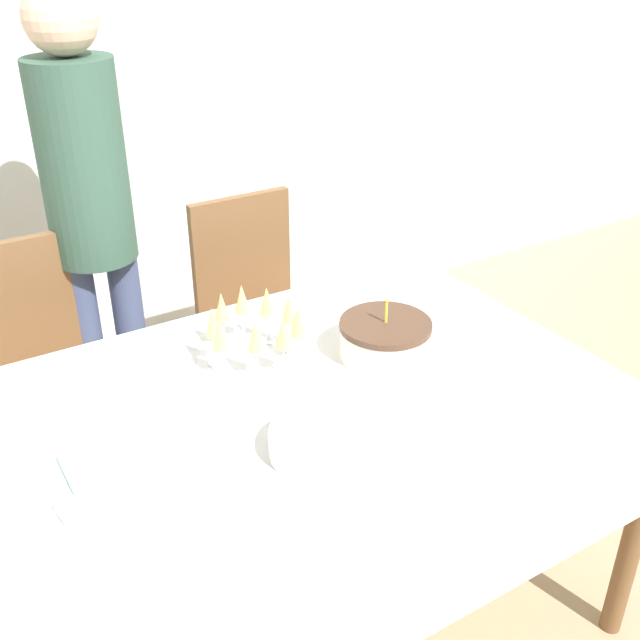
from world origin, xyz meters
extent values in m
plane|color=tan|center=(0.00, 0.00, 0.00)|extent=(12.00, 12.00, 0.00)
cube|color=silver|center=(0.00, 1.73, 1.35)|extent=(8.00, 0.05, 2.70)
cube|color=white|center=(0.00, 0.00, 0.75)|extent=(1.75, 1.15, 0.03)
cube|color=white|center=(0.00, 0.00, 0.66)|extent=(1.78, 1.18, 0.21)
cylinder|color=brown|center=(0.81, -0.52, 0.37)|extent=(0.06, 0.06, 0.74)
cylinder|color=brown|center=(0.81, 0.52, 0.37)|extent=(0.06, 0.06, 0.74)
cube|color=brown|center=(-0.39, 0.83, 0.44)|extent=(0.43, 0.43, 0.04)
cube|color=brown|center=(-0.40, 1.02, 0.71)|extent=(0.40, 0.04, 0.50)
cylinder|color=brown|center=(-0.21, 0.65, 0.21)|extent=(0.04, 0.04, 0.42)
cylinder|color=brown|center=(-0.57, 0.64, 0.21)|extent=(0.04, 0.04, 0.42)
cylinder|color=brown|center=(-0.22, 1.01, 0.21)|extent=(0.04, 0.04, 0.42)
cylinder|color=brown|center=(-0.58, 1.00, 0.21)|extent=(0.04, 0.04, 0.42)
cube|color=brown|center=(0.39, 0.83, 0.44)|extent=(0.42, 0.42, 0.04)
cube|color=brown|center=(0.39, 1.02, 0.71)|extent=(0.40, 0.04, 0.50)
cylinder|color=brown|center=(0.57, 0.65, 0.21)|extent=(0.04, 0.04, 0.42)
cylinder|color=brown|center=(0.21, 0.65, 0.21)|extent=(0.04, 0.04, 0.42)
cylinder|color=brown|center=(0.57, 1.01, 0.21)|extent=(0.04, 0.04, 0.42)
cylinder|color=brown|center=(0.21, 1.01, 0.21)|extent=(0.04, 0.04, 0.42)
cylinder|color=silver|center=(0.38, 0.09, 0.81)|extent=(0.25, 0.25, 0.09)
cylinder|color=#4C3323|center=(0.38, 0.09, 0.87)|extent=(0.26, 0.26, 0.02)
cylinder|color=yellow|center=(0.38, 0.09, 0.90)|extent=(0.01, 0.01, 0.06)
sphere|color=#F9CC4C|center=(0.38, 0.09, 0.94)|extent=(0.01, 0.01, 0.01)
cylinder|color=silver|center=(0.06, 0.26, 0.77)|extent=(0.33, 0.33, 0.01)
cylinder|color=silver|center=(0.17, 0.25, 0.78)|extent=(0.05, 0.05, 0.00)
cylinder|color=silver|center=(0.17, 0.25, 0.82)|extent=(0.01, 0.01, 0.08)
cone|color=#E0CC72|center=(0.17, 0.25, 0.91)|extent=(0.04, 0.04, 0.08)
cylinder|color=silver|center=(0.14, 0.32, 0.78)|extent=(0.05, 0.05, 0.00)
cylinder|color=silver|center=(0.14, 0.32, 0.82)|extent=(0.01, 0.01, 0.08)
cone|color=#E0CC72|center=(0.14, 0.32, 0.91)|extent=(0.04, 0.04, 0.08)
cylinder|color=silver|center=(0.08, 0.37, 0.78)|extent=(0.05, 0.05, 0.00)
cylinder|color=silver|center=(0.08, 0.37, 0.82)|extent=(0.01, 0.01, 0.08)
cone|color=#E0CC72|center=(0.08, 0.37, 0.91)|extent=(0.04, 0.04, 0.08)
cylinder|color=silver|center=(0.01, 0.35, 0.78)|extent=(0.05, 0.05, 0.00)
cylinder|color=silver|center=(0.01, 0.35, 0.82)|extent=(0.01, 0.01, 0.08)
cone|color=#E0CC72|center=(0.01, 0.35, 0.91)|extent=(0.04, 0.04, 0.08)
cylinder|color=silver|center=(-0.05, 0.29, 0.78)|extent=(0.05, 0.05, 0.00)
cylinder|color=silver|center=(-0.05, 0.29, 0.82)|extent=(0.01, 0.01, 0.08)
cone|color=#E0CC72|center=(-0.05, 0.29, 0.91)|extent=(0.04, 0.04, 0.08)
cylinder|color=silver|center=(-0.06, 0.21, 0.78)|extent=(0.05, 0.05, 0.00)
cylinder|color=silver|center=(-0.06, 0.21, 0.82)|extent=(0.01, 0.01, 0.08)
cone|color=#E0CC72|center=(-0.06, 0.21, 0.91)|extent=(0.04, 0.04, 0.08)
cylinder|color=silver|center=(0.02, 0.16, 0.78)|extent=(0.05, 0.05, 0.00)
cylinder|color=silver|center=(0.02, 0.16, 0.82)|extent=(0.01, 0.01, 0.08)
cone|color=#E0CC72|center=(0.02, 0.16, 0.91)|extent=(0.04, 0.04, 0.08)
cylinder|color=silver|center=(0.09, 0.14, 0.78)|extent=(0.05, 0.05, 0.00)
cylinder|color=silver|center=(0.09, 0.14, 0.82)|extent=(0.01, 0.01, 0.08)
cone|color=#E0CC72|center=(0.09, 0.14, 0.91)|extent=(0.04, 0.04, 0.08)
cylinder|color=silver|center=(0.15, 0.17, 0.78)|extent=(0.05, 0.05, 0.00)
cylinder|color=silver|center=(0.15, 0.17, 0.82)|extent=(0.01, 0.01, 0.08)
cone|color=#E0CC72|center=(0.15, 0.17, 0.91)|extent=(0.04, 0.04, 0.08)
cylinder|color=silver|center=(0.00, -0.19, 0.77)|extent=(0.24, 0.24, 0.01)
cylinder|color=silver|center=(0.00, -0.19, 0.78)|extent=(0.24, 0.24, 0.01)
cylinder|color=silver|center=(0.00, -0.19, 0.79)|extent=(0.24, 0.24, 0.01)
cylinder|color=silver|center=(0.00, -0.19, 0.79)|extent=(0.24, 0.24, 0.01)
cylinder|color=silver|center=(0.00, -0.19, 0.80)|extent=(0.24, 0.24, 0.01)
cylinder|color=silver|center=(0.00, -0.19, 0.81)|extent=(0.24, 0.24, 0.01)
cylinder|color=silver|center=(0.00, -0.19, 0.81)|extent=(0.24, 0.24, 0.01)
cylinder|color=silver|center=(0.00, -0.19, 0.82)|extent=(0.24, 0.24, 0.01)
cylinder|color=silver|center=(0.00, -0.19, 0.83)|extent=(0.24, 0.24, 0.01)
cube|color=silver|center=(0.49, -0.16, 0.77)|extent=(0.30, 0.04, 0.00)
cube|color=silver|center=(-0.49, -0.08, 0.78)|extent=(0.18, 0.08, 0.02)
cube|color=#8CC6E0|center=(-0.45, 0.03, 0.77)|extent=(0.15, 0.15, 0.01)
cylinder|color=#3F4C72|center=(-0.22, 1.05, 0.41)|extent=(0.11, 0.11, 0.83)
cylinder|color=#3F4C72|center=(-0.06, 1.05, 0.41)|extent=(0.11, 0.11, 0.83)
cylinder|color=#335142|center=(-0.14, 1.05, 1.16)|extent=(0.28, 0.28, 0.66)
sphere|color=#D8B293|center=(-0.14, 1.05, 1.60)|extent=(0.22, 0.22, 0.22)
camera|label=1|loc=(-0.72, -1.36, 1.87)|focal=42.00mm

